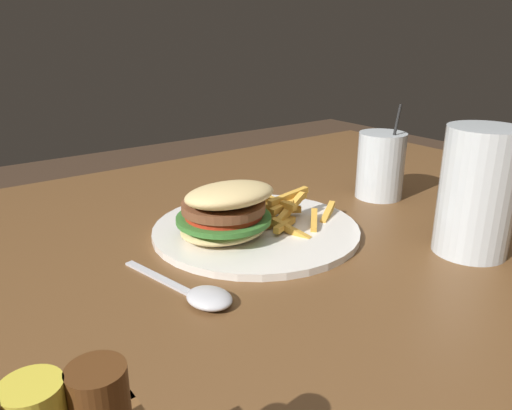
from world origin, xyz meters
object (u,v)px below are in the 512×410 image
meal_plate_near (242,219)px  juice_glass (380,167)px  beer_glass (480,198)px  spoon (204,296)px

meal_plate_near → juice_glass: size_ratio=1.82×
juice_glass → meal_plate_near: bearing=1.6°
beer_glass → spoon: size_ratio=0.94×
juice_glass → spoon: (0.43, 0.13, -0.05)m
spoon → beer_glass: bearing=61.8°
meal_plate_near → spoon: 0.18m
beer_glass → juice_glass: beer_glass is taller
meal_plate_near → beer_glass: (-0.22, 0.22, 0.05)m
beer_glass → spoon: bearing=-16.2°
meal_plate_near → spoon: (0.13, 0.12, -0.02)m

